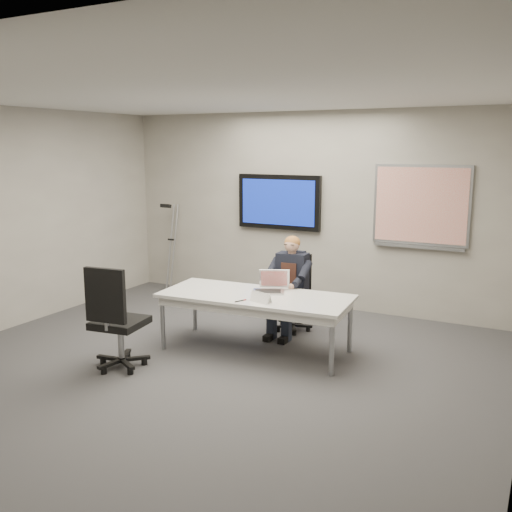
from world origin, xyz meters
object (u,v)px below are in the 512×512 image
at_px(office_chair_near, 118,337).
at_px(conference_table, 256,301).
at_px(laptop, 271,286).
at_px(seated_person, 287,296).
at_px(office_chair_far, 294,307).

bearing_deg(office_chair_near, conference_table, -139.07).
bearing_deg(office_chair_near, laptop, -136.68).
bearing_deg(laptop, conference_table, -137.46).
distance_m(office_chair_near, seated_person, 2.14).
bearing_deg(laptop, office_chair_far, 66.60).
bearing_deg(office_chair_far, office_chair_near, -129.30).
xyz_separation_m(conference_table, seated_person, (0.08, 0.68, -0.09)).
relative_size(seated_person, laptop, 2.70).
height_order(office_chair_near, laptop, office_chair_near).
relative_size(conference_table, office_chair_near, 1.97).
height_order(conference_table, office_chair_near, office_chair_near).
bearing_deg(seated_person, office_chair_far, 88.65).
xyz_separation_m(conference_table, office_chair_near, (-1.02, -1.16, -0.24)).
relative_size(office_chair_far, laptop, 2.11).
height_order(office_chair_far, office_chair_near, office_chair_near).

